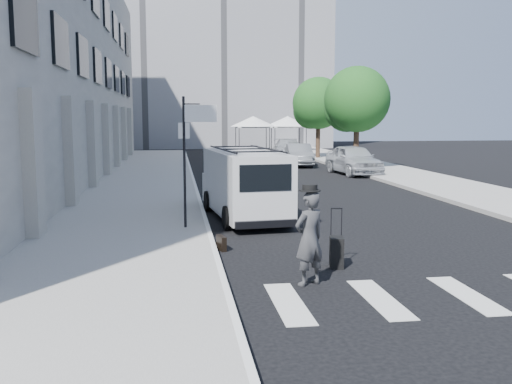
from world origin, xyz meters
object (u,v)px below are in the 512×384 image
object	(u,v)px
cargo_van	(244,183)
briefcase	(221,243)
businessman	(309,238)
suitcase	(337,252)
parked_car_a	(353,159)
parked_car_c	(288,149)
parked_car_b	(299,155)

from	to	relation	value
cargo_van	briefcase	bearing A→B (deg)	-109.84
businessman	cargo_van	bearing A→B (deg)	-115.19
briefcase	suitcase	bearing A→B (deg)	-53.23
cargo_van	parked_car_a	distance (m)	14.78
parked_car_c	businessman	bearing A→B (deg)	-94.27
businessman	briefcase	distance (m)	3.39
businessman	cargo_van	xyz separation A→B (m)	(-0.35, 7.26, 0.20)
parked_car_b	parked_car_c	world-z (taller)	parked_car_c
businessman	suitcase	size ratio (longest dim) A/B	1.44
cargo_van	parked_car_a	size ratio (longest dim) A/B	1.17
briefcase	parked_car_b	world-z (taller)	parked_car_b
businessman	cargo_van	distance (m)	7.27
briefcase	cargo_van	size ratio (longest dim) A/B	0.08
businessman	briefcase	size ratio (longest dim) A/B	4.01
parked_car_a	cargo_van	bearing A→B (deg)	-125.13
briefcase	cargo_van	bearing A→B (deg)	62.62
cargo_van	parked_car_a	bearing A→B (deg)	53.12
briefcase	suitcase	world-z (taller)	suitcase
briefcase	parked_car_b	size ratio (longest dim) A/B	0.10
suitcase	cargo_van	distance (m)	6.27
suitcase	parked_car_b	xyz separation A→B (m)	(4.55, 24.47, 0.38)
briefcase	parked_car_b	xyz separation A→B (m)	(6.80, 22.61, 0.53)
businessman	parked_car_a	size ratio (longest dim) A/B	0.37
parked_car_c	briefcase	bearing A→B (deg)	-98.01
businessman	parked_car_b	xyz separation A→B (m)	(5.42, 25.62, -0.18)
suitcase	businessman	bearing A→B (deg)	-115.35
cargo_van	parked_car_c	xyz separation A→B (m)	(6.22, 24.25, -0.34)
parked_car_b	businessman	bearing A→B (deg)	-96.33
briefcase	cargo_van	distance (m)	4.46
cargo_van	parked_car_a	world-z (taller)	cargo_van
suitcase	parked_car_c	world-z (taller)	parked_car_c
cargo_van	suitcase	bearing A→B (deg)	-84.86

